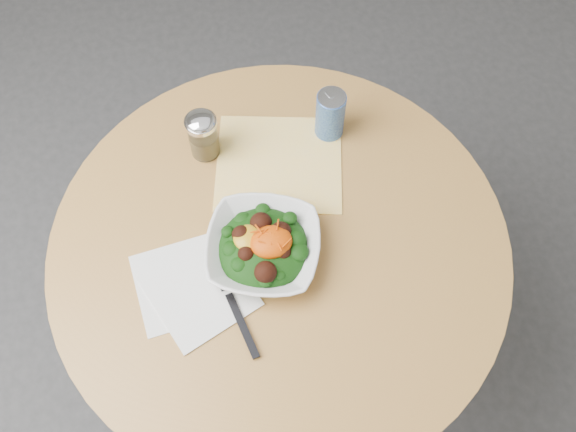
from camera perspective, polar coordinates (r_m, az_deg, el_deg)
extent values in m
plane|color=#313134|center=(1.95, -0.51, -12.04)|extent=(6.00, 6.00, 0.00)
cylinder|color=black|center=(1.94, -0.52, -11.92)|extent=(0.52, 0.52, 0.03)
cylinder|color=black|center=(1.61, -0.61, -8.51)|extent=(0.10, 0.10, 0.71)
cylinder|color=#C49546|center=(1.27, -0.77, -2.75)|extent=(0.90, 0.90, 0.04)
cube|color=#FFB00D|center=(1.34, -0.80, 4.70)|extent=(0.31, 0.29, 0.00)
cube|color=silver|center=(1.23, -9.35, -5.91)|extent=(0.19, 0.19, 0.00)
cube|color=silver|center=(1.21, -7.76, -6.80)|extent=(0.22, 0.22, 0.00)
imported|color=silver|center=(1.21, -2.22, -2.87)|extent=(0.27, 0.27, 0.05)
ellipsoid|color=black|center=(1.22, -2.22, -2.90)|extent=(0.18, 0.18, 0.06)
ellipsoid|color=#BB8512|center=(1.20, -3.58, -1.94)|extent=(0.06, 0.06, 0.02)
ellipsoid|color=#D94A04|center=(1.19, -1.52, -2.31)|extent=(0.08, 0.07, 0.04)
cube|color=black|center=(1.18, -4.08, -9.68)|extent=(0.04, 0.13, 0.00)
cube|color=black|center=(1.22, -5.88, -5.25)|extent=(0.04, 0.08, 0.00)
cylinder|color=silver|center=(1.33, -7.52, 6.93)|extent=(0.06, 0.06, 0.09)
cylinder|color=olive|center=(1.34, -7.42, 6.43)|extent=(0.05, 0.05, 0.05)
cylinder|color=silver|center=(1.28, -7.79, 8.23)|extent=(0.06, 0.06, 0.01)
ellipsoid|color=silver|center=(1.28, -7.82, 8.38)|extent=(0.06, 0.06, 0.03)
cylinder|color=navy|center=(1.34, 3.77, 8.95)|extent=(0.06, 0.06, 0.11)
cylinder|color=#BABAC1|center=(1.30, 3.92, 10.50)|extent=(0.06, 0.06, 0.00)
cube|color=#BABAC1|center=(1.30, 3.74, 10.78)|extent=(0.02, 0.02, 0.00)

